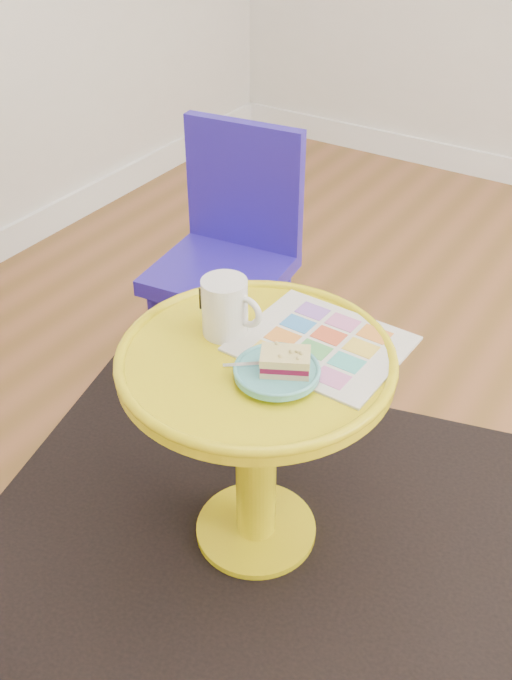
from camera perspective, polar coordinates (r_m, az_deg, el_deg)
The scene contains 10 objects.
floor at distance 1.99m, azimuth 17.11°, elevation -12.82°, with size 4.00×4.00×0.00m, color brown.
room_walls at distance 2.98m, azimuth 5.27°, elevation 7.91°, with size 4.00×4.00×4.00m.
rug at distance 1.88m, azimuth 0.00°, elevation -14.23°, with size 1.30×1.10×0.01m, color black.
side_table at distance 1.61m, azimuth 0.00°, elevation -5.51°, with size 0.56×0.56×0.53m.
chair at distance 2.08m, azimuth -1.98°, elevation 6.94°, with size 0.38×0.38×0.76m.
newspaper at distance 1.55m, azimuth 4.95°, elevation -0.28°, with size 0.32×0.27×0.01m, color silver.
mug at distance 1.54m, azimuth -2.28°, elevation 2.59°, with size 0.14×0.10×0.12m.
plate at distance 1.44m, azimuth 1.58°, elevation -2.41°, with size 0.17×0.17×0.02m.
cake_slice at distance 1.43m, azimuth 2.22°, elevation -1.63°, with size 0.11×0.10×0.04m.
fork at distance 1.45m, azimuth 0.57°, elevation -1.80°, with size 0.12×0.10×0.00m.
Camera 1 is at (0.19, -1.36, 1.44)m, focal length 40.00 mm.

